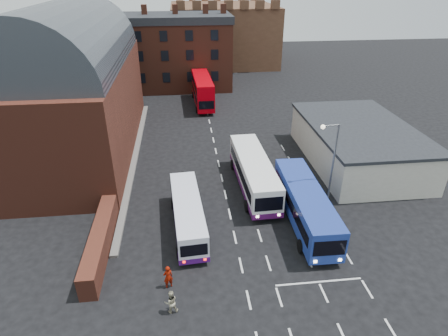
{
  "coord_description": "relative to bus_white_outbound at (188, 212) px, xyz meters",
  "views": [
    {
      "loc": [
        -3.53,
        -20.92,
        18.84
      ],
      "look_at": [
        0.0,
        10.0,
        2.2
      ],
      "focal_mm": 30.0,
      "sensor_mm": 36.0,
      "label": 1
    }
  ],
  "objects": [
    {
      "name": "forecourt_wall",
      "position": [
        -6.58,
        -2.04,
        -0.64
      ],
      "size": [
        1.2,
        10.0,
        1.8
      ],
      "primitive_type": "cube",
      "color": "#602B1E",
      "rests_on": "ground"
    },
    {
      "name": "bus_white_inbound",
      "position": [
        6.41,
        5.58,
        0.35
      ],
      "size": [
        3.19,
        11.78,
        3.19
      ],
      "rotation": [
        0.0,
        0.0,
        3.17
      ],
      "color": "white",
      "rests_on": "ground"
    },
    {
      "name": "brick_terrace",
      "position": [
        -2.38,
        41.96,
        3.96
      ],
      "size": [
        22.0,
        10.0,
        11.0
      ],
      "primitive_type": "cube",
      "color": "brown",
      "rests_on": "ground"
    },
    {
      "name": "bus_blue",
      "position": [
        9.62,
        -0.28,
        0.3
      ],
      "size": [
        3.04,
        11.47,
        3.12
      ],
      "rotation": [
        0.0,
        0.0,
        3.12
      ],
      "color": "#203896",
      "rests_on": "ground"
    },
    {
      "name": "street_lamp",
      "position": [
        11.94,
        1.32,
        3.36
      ],
      "size": [
        1.64,
        0.46,
        8.12
      ],
      "rotation": [
        0.0,
        0.0,
        0.14
      ],
      "color": "slate",
      "rests_on": "ground"
    },
    {
      "name": "castle_keep",
      "position": [
        9.62,
        61.96,
        4.46
      ],
      "size": [
        22.0,
        22.0,
        12.0
      ],
      "primitive_type": "cube",
      "color": "brown",
      "rests_on": "ground"
    },
    {
      "name": "bus_white_outbound",
      "position": [
        0.0,
        0.0,
        0.0
      ],
      "size": [
        2.89,
        9.69,
        2.61
      ],
      "rotation": [
        0.0,
        0.0,
        0.06
      ],
      "color": "white",
      "rests_on": "ground"
    },
    {
      "name": "bus_red_double",
      "position": [
        3.2,
        31.22,
        0.78
      ],
      "size": [
        3.03,
        10.98,
        4.36
      ],
      "rotation": [
        0.0,
        0.0,
        3.17
      ],
      "color": "#C4000B",
      "rests_on": "ground"
    },
    {
      "name": "railway_station",
      "position": [
        -11.88,
        16.96,
        6.09
      ],
      "size": [
        12.0,
        28.0,
        16.0
      ],
      "color": "#602B1E",
      "rests_on": "ground"
    },
    {
      "name": "pedestrian_beige",
      "position": [
        -1.29,
        -8.4,
        -0.72
      ],
      "size": [
        0.89,
        0.75,
        1.65
      ],
      "primitive_type": "imported",
      "rotation": [
        0.0,
        0.0,
        3.31
      ],
      "color": "tan",
      "rests_on": "ground"
    },
    {
      "name": "cream_building",
      "position": [
        18.62,
        9.96,
        0.61
      ],
      "size": [
        10.4,
        16.4,
        4.25
      ],
      "color": "beige",
      "rests_on": "ground"
    },
    {
      "name": "ground",
      "position": [
        3.62,
        -4.04,
        -1.54
      ],
      "size": [
        180.0,
        180.0,
        0.0
      ],
      "primitive_type": "plane",
      "color": "black"
    },
    {
      "name": "pedestrian_red",
      "position": [
        -1.5,
        -6.3,
        -0.66
      ],
      "size": [
        0.74,
        0.61,
        1.75
      ],
      "primitive_type": "imported",
      "rotation": [
        0.0,
        0.0,
        3.47
      ],
      "color": "maroon",
      "rests_on": "ground"
    }
  ]
}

